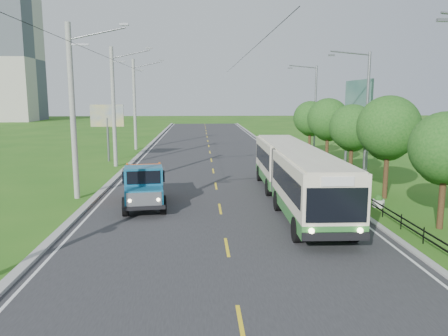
{
  "coord_description": "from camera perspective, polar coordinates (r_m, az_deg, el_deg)",
  "views": [
    {
      "loc": [
        -1.02,
        -16.54,
        5.92
      ],
      "look_at": [
        0.32,
        7.93,
        1.9
      ],
      "focal_mm": 35.0,
      "sensor_mm": 36.0,
      "label": 1
    }
  ],
  "objects": [
    {
      "name": "railing_right",
      "position": [
        32.34,
        13.12,
        -0.94
      ],
      "size": [
        0.04,
        40.0,
        0.6
      ],
      "primitive_type": "cube",
      "color": "black",
      "rests_on": "ground"
    },
    {
      "name": "tree_third",
      "position": [
        27.04,
        20.67,
        4.62
      ],
      "size": [
        3.6,
        3.62,
        6.0
      ],
      "color": "#382314",
      "rests_on": "ground"
    },
    {
      "name": "streetlight_far",
      "position": [
        46.05,
        11.65,
        7.86
      ],
      "size": [
        3.02,
        0.2,
        9.07
      ],
      "color": "slate",
      "rests_on": "ground"
    },
    {
      "name": "curb_right",
      "position": [
        37.9,
        9.36,
        0.28
      ],
      "size": [
        0.3,
        120.0,
        0.1
      ],
      "primitive_type": "cube",
      "color": "#9E9E99",
      "rests_on": "ground"
    },
    {
      "name": "edge_line_right",
      "position": [
        37.8,
        8.62,
        0.23
      ],
      "size": [
        0.12,
        120.0,
        0.0
      ],
      "primitive_type": "cube",
      "color": "silver",
      "rests_on": "road"
    },
    {
      "name": "tree_fifth",
      "position": [
        38.32,
        13.44,
        5.97
      ],
      "size": [
        3.48,
        3.52,
        5.8
      ],
      "color": "#382314",
      "rests_on": "ground"
    },
    {
      "name": "road",
      "position": [
        37.03,
        -1.51,
        0.13
      ],
      "size": [
        14.0,
        120.0,
        0.02
      ],
      "primitive_type": "cube",
      "color": "#28282B",
      "rests_on": "ground"
    },
    {
      "name": "bus",
      "position": [
        24.43,
        9.25,
        -0.4
      ],
      "size": [
        2.93,
        16.01,
        3.08
      ],
      "rotation": [
        0.0,
        0.0,
        -0.02
      ],
      "color": "#2D712F",
      "rests_on": "ground"
    },
    {
      "name": "dump_truck",
      "position": [
        24.08,
        -10.43,
        -1.9
      ],
      "size": [
        2.74,
        5.69,
        2.3
      ],
      "rotation": [
        0.0,
        0.0,
        0.13
      ],
      "color": "#155D83",
      "rests_on": "ground"
    },
    {
      "name": "pole_near",
      "position": [
        26.56,
        -19.1,
        7.02
      ],
      "size": [
        3.51,
        0.32,
        10.0
      ],
      "color": "gray",
      "rests_on": "ground"
    },
    {
      "name": "billboard_left",
      "position": [
        41.47,
        -15.01,
        6.16
      ],
      "size": [
        3.0,
        0.2,
        5.2
      ],
      "color": "slate",
      "rests_on": "ground"
    },
    {
      "name": "planter_mid",
      "position": [
        32.51,
        14.14,
        -0.95
      ],
      "size": [
        0.64,
        0.64,
        0.67
      ],
      "color": "silver",
      "rests_on": "ground"
    },
    {
      "name": "centre_dash",
      "position": [
        17.59,
        0.39,
        -10.28
      ],
      "size": [
        0.12,
        2.2,
        0.0
      ],
      "primitive_type": "cube",
      "color": "yellow",
      "rests_on": "road"
    },
    {
      "name": "billboard_right",
      "position": [
        38.9,
        17.07,
        8.06
      ],
      "size": [
        0.24,
        6.0,
        7.3
      ],
      "color": "slate",
      "rests_on": "ground"
    },
    {
      "name": "planter_far",
      "position": [
        40.12,
        10.78,
        1.08
      ],
      "size": [
        0.64,
        0.64,
        0.67
      ],
      "color": "silver",
      "rests_on": "ground"
    },
    {
      "name": "planter_near",
      "position": [
        25.15,
        19.51,
        -4.18
      ],
      "size": [
        0.64,
        0.64,
        0.67
      ],
      "color": "silver",
      "rests_on": "ground"
    },
    {
      "name": "edge_line_left",
      "position": [
        37.44,
        -11.74,
        0.05
      ],
      "size": [
        0.12,
        120.0,
        0.0
      ],
      "primitive_type": "cube",
      "color": "silver",
      "rests_on": "road"
    },
    {
      "name": "ground",
      "position": [
        17.6,
        0.39,
        -10.35
      ],
      "size": [
        240.0,
        240.0,
        0.0
      ],
      "primitive_type": "plane",
      "color": "#265F16",
      "rests_on": "ground"
    },
    {
      "name": "pole_far",
      "position": [
        50.07,
        -11.56,
        8.18
      ],
      "size": [
        3.51,
        0.32,
        10.0
      ],
      "color": "gray",
      "rests_on": "ground"
    },
    {
      "name": "pole_mid",
      "position": [
        38.24,
        -14.18,
        7.8
      ],
      "size": [
        3.51,
        0.32,
        10.0
      ],
      "color": "gray",
      "rests_on": "ground"
    },
    {
      "name": "tree_back",
      "position": [
        44.1,
        11.22,
        6.19
      ],
      "size": [
        3.3,
        3.36,
        5.5
      ],
      "color": "#382314",
      "rests_on": "ground"
    },
    {
      "name": "curb_left",
      "position": [
        37.52,
        -12.57,
        0.13
      ],
      "size": [
        0.4,
        120.0,
        0.15
      ],
      "primitive_type": "cube",
      "color": "#9E9E99",
      "rests_on": "ground"
    },
    {
      "name": "streetlight_mid",
      "position": [
        32.71,
        17.9,
        7.09
      ],
      "size": [
        3.02,
        0.2,
        9.07
      ],
      "color": "slate",
      "rests_on": "ground"
    },
    {
      "name": "tree_fourth",
      "position": [
        32.64,
        16.41,
        4.84
      ],
      "size": [
        3.24,
        3.31,
        5.4
      ],
      "color": "#382314",
      "rests_on": "ground"
    },
    {
      "name": "tree_second",
      "position": [
        21.75,
        26.92,
        1.96
      ],
      "size": [
        3.18,
        3.26,
        5.3
      ],
      "color": "#382314",
      "rests_on": "ground"
    }
  ]
}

